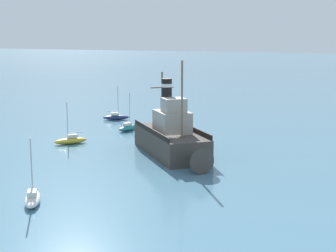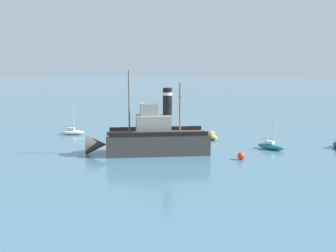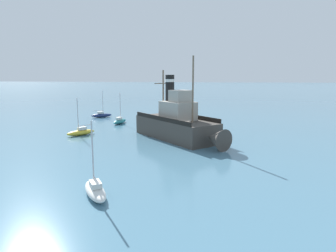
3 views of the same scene
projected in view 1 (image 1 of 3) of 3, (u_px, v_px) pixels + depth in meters
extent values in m
plane|color=#477289|center=(170.00, 158.00, 51.93)|extent=(600.00, 600.00, 0.00)
cube|color=#423D38|center=(170.00, 143.00, 53.54)|extent=(11.74, 11.44, 2.40)
cone|color=#423D38|center=(197.00, 158.00, 46.85)|extent=(3.36, 3.36, 2.35)
cube|color=#9E998E|center=(172.00, 122.00, 52.67)|extent=(4.97, 4.93, 2.20)
cube|color=#9E998E|center=(174.00, 105.00, 51.88)|extent=(2.96, 2.97, 1.40)
cylinder|color=black|center=(167.00, 94.00, 53.77)|extent=(1.10, 1.10, 3.20)
cylinder|color=silver|center=(167.00, 85.00, 53.61)|extent=(1.16, 1.16, 0.35)
cylinder|color=#75604C|center=(182.00, 99.00, 49.60)|extent=(0.20, 0.20, 7.50)
cylinder|color=#75604C|center=(162.00, 100.00, 55.30)|extent=(0.20, 0.20, 6.00)
cylinder|color=#75604C|center=(162.00, 87.00, 55.07)|extent=(1.87, 1.97, 0.12)
cube|color=black|center=(190.00, 128.00, 53.98)|extent=(8.36, 7.92, 0.50)
cube|color=black|center=(151.00, 130.00, 52.58)|extent=(8.36, 7.92, 0.50)
ellipsoid|color=#23757A|center=(128.00, 128.00, 66.75)|extent=(3.93, 1.71, 0.70)
cube|color=silver|center=(127.00, 124.00, 66.49)|extent=(1.19, 0.81, 0.36)
cylinder|color=#B7B7BC|center=(130.00, 109.00, 66.56)|extent=(0.10, 0.10, 4.20)
cylinder|color=#B7B7BC|center=(125.00, 122.00, 66.10)|extent=(1.79, 0.37, 0.08)
ellipsoid|color=gold|center=(71.00, 141.00, 58.66)|extent=(3.64, 3.25, 0.70)
cube|color=silver|center=(72.00, 136.00, 58.65)|extent=(1.26, 1.19, 0.36)
cylinder|color=#B7B7BC|center=(67.00, 120.00, 58.09)|extent=(0.10, 0.10, 4.20)
cylinder|color=#B7B7BC|center=(75.00, 133.00, 58.76)|extent=(1.45, 1.20, 0.08)
ellipsoid|color=navy|center=(116.00, 117.00, 75.04)|extent=(3.01, 3.78, 0.70)
cube|color=silver|center=(115.00, 114.00, 74.91)|extent=(1.14, 1.27, 0.36)
cylinder|color=#B7B7BC|center=(118.00, 101.00, 74.65)|extent=(0.10, 0.10, 4.20)
cylinder|color=#B7B7BC|center=(112.00, 111.00, 74.78)|extent=(1.06, 1.55, 0.08)
ellipsoid|color=white|center=(33.00, 199.00, 37.96)|extent=(3.77, 3.03, 0.70)
cube|color=silver|center=(32.00, 193.00, 37.68)|extent=(1.27, 1.14, 0.36)
cylinder|color=#B7B7BC|center=(31.00, 166.00, 37.82)|extent=(0.10, 0.10, 4.20)
cylinder|color=#B7B7BC|center=(31.00, 190.00, 37.22)|extent=(1.54, 1.07, 0.08)
sphere|color=red|center=(181.00, 132.00, 63.48)|extent=(0.85, 0.85, 0.85)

